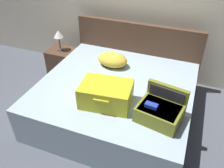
# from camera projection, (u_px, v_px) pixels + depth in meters

# --- Properties ---
(ground_plane) EXTENTS (12.00, 12.00, 0.00)m
(ground_plane) POSITION_uv_depth(u_px,v_px,m) (105.00, 133.00, 3.11)
(ground_plane) COLOR #4C515B
(back_wall) EXTENTS (8.00, 0.10, 2.60)m
(back_wall) POSITION_uv_depth(u_px,v_px,m) (144.00, 0.00, 3.60)
(back_wall) COLOR beige
(back_wall) RESTS_ON ground
(bed) EXTENTS (2.00, 1.89, 0.53)m
(bed) POSITION_uv_depth(u_px,v_px,m) (116.00, 100.00, 3.26)
(bed) COLOR #99ADBC
(bed) RESTS_ON ground
(headboard) EXTENTS (2.04, 0.08, 1.02)m
(headboard) POSITION_uv_depth(u_px,v_px,m) (137.00, 53.00, 3.86)
(headboard) COLOR #4C3323
(headboard) RESTS_ON ground
(hard_case_large) EXTENTS (0.63, 0.47, 0.27)m
(hard_case_large) POSITION_uv_depth(u_px,v_px,m) (106.00, 94.00, 2.72)
(hard_case_large) COLOR gold
(hard_case_large) RESTS_ON bed
(hard_case_medium) EXTENTS (0.53, 0.47, 0.34)m
(hard_case_medium) POSITION_uv_depth(u_px,v_px,m) (160.00, 110.00, 2.52)
(hard_case_medium) COLOR olive
(hard_case_medium) RESTS_ON bed
(pillow_near_headboard) EXTENTS (0.47, 0.34, 0.20)m
(pillow_near_headboard) POSITION_uv_depth(u_px,v_px,m) (112.00, 60.00, 3.44)
(pillow_near_headboard) COLOR gold
(pillow_near_headboard) RESTS_ON bed
(nightstand) EXTENTS (0.44, 0.40, 0.47)m
(nightstand) POSITION_uv_depth(u_px,v_px,m) (62.00, 62.00, 4.18)
(nightstand) COLOR #4C3323
(nightstand) RESTS_ON ground
(table_lamp) EXTENTS (0.16, 0.16, 0.36)m
(table_lamp) POSITION_uv_depth(u_px,v_px,m) (59.00, 35.00, 3.88)
(table_lamp) COLOR #3F3833
(table_lamp) RESTS_ON nightstand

